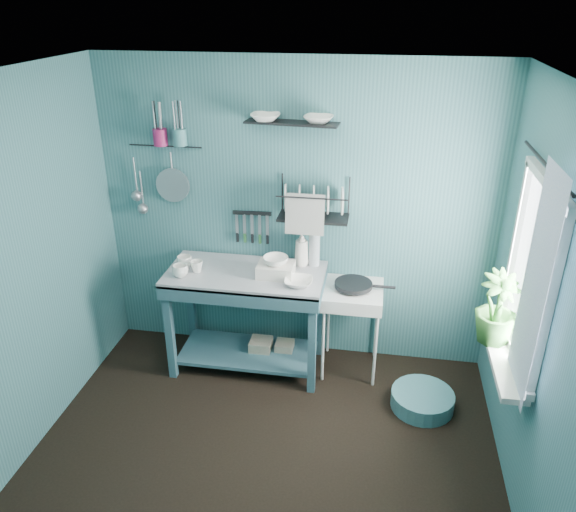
% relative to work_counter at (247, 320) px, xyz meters
% --- Properties ---
extents(floor, '(3.20, 3.20, 0.00)m').
position_rel_work_counter_xyz_m(floor, '(0.35, -1.15, -0.44)').
color(floor, black).
rests_on(floor, ground).
extents(ceiling, '(3.20, 3.20, 0.00)m').
position_rel_work_counter_xyz_m(ceiling, '(0.35, -1.15, 2.06)').
color(ceiling, silver).
rests_on(ceiling, ground).
extents(wall_back, '(3.20, 0.00, 3.20)m').
position_rel_work_counter_xyz_m(wall_back, '(0.35, 0.35, 0.81)').
color(wall_back, '#34656A').
rests_on(wall_back, ground).
extents(wall_left, '(0.00, 3.00, 3.00)m').
position_rel_work_counter_xyz_m(wall_left, '(-1.25, -1.15, 0.81)').
color(wall_left, '#34656A').
rests_on(wall_left, ground).
extents(wall_right, '(0.00, 3.00, 3.00)m').
position_rel_work_counter_xyz_m(wall_right, '(1.95, -1.15, 0.81)').
color(wall_right, '#34656A').
rests_on(wall_right, ground).
extents(work_counter, '(1.28, 0.68, 0.89)m').
position_rel_work_counter_xyz_m(work_counter, '(0.00, 0.00, 0.00)').
color(work_counter, '#2E5562').
rests_on(work_counter, floor).
extents(mug_left, '(0.12, 0.12, 0.10)m').
position_rel_work_counter_xyz_m(mug_left, '(-0.48, -0.16, 0.49)').
color(mug_left, white).
rests_on(mug_left, work_counter).
extents(mug_mid, '(0.14, 0.14, 0.09)m').
position_rel_work_counter_xyz_m(mug_mid, '(-0.38, -0.06, 0.49)').
color(mug_mid, white).
rests_on(mug_mid, work_counter).
extents(mug_right, '(0.17, 0.17, 0.10)m').
position_rel_work_counter_xyz_m(mug_right, '(-0.50, 0.00, 0.49)').
color(mug_right, white).
rests_on(mug_right, work_counter).
extents(wash_tub, '(0.28, 0.22, 0.10)m').
position_rel_work_counter_xyz_m(wash_tub, '(0.25, -0.02, 0.49)').
color(wash_tub, silver).
rests_on(wash_tub, work_counter).
extents(tub_bowl, '(0.20, 0.19, 0.06)m').
position_rel_work_counter_xyz_m(tub_bowl, '(0.25, -0.02, 0.57)').
color(tub_bowl, white).
rests_on(tub_bowl, wash_tub).
extents(soap_bottle, '(0.11, 0.12, 0.30)m').
position_rel_work_counter_xyz_m(soap_bottle, '(0.42, 0.20, 0.59)').
color(soap_bottle, silver).
rests_on(soap_bottle, work_counter).
extents(water_bottle, '(0.09, 0.09, 0.28)m').
position_rel_work_counter_xyz_m(water_bottle, '(0.52, 0.22, 0.58)').
color(water_bottle, '#ABB7BF').
rests_on(water_bottle, work_counter).
extents(counter_bowl, '(0.22, 0.22, 0.05)m').
position_rel_work_counter_xyz_m(counter_bowl, '(0.45, -0.15, 0.47)').
color(counter_bowl, white).
rests_on(counter_bowl, work_counter).
extents(hotplate_stand, '(0.50, 0.50, 0.76)m').
position_rel_work_counter_xyz_m(hotplate_stand, '(0.85, 0.10, -0.06)').
color(hotplate_stand, silver).
rests_on(hotplate_stand, floor).
extents(frying_pan, '(0.30, 0.30, 0.03)m').
position_rel_work_counter_xyz_m(frying_pan, '(0.85, 0.10, 0.35)').
color(frying_pan, black).
rests_on(frying_pan, hotplate_stand).
extents(knife_strip, '(0.32, 0.03, 0.03)m').
position_rel_work_counter_xyz_m(knife_strip, '(-0.01, 0.32, 0.82)').
color(knife_strip, black).
rests_on(knife_strip, wall_back).
extents(dish_rack, '(0.56, 0.27, 0.32)m').
position_rel_work_counter_xyz_m(dish_rack, '(0.51, 0.22, 1.01)').
color(dish_rack, black).
rests_on(dish_rack, wall_back).
extents(upper_shelf, '(0.71, 0.24, 0.01)m').
position_rel_work_counter_xyz_m(upper_shelf, '(0.33, 0.25, 1.58)').
color(upper_shelf, black).
rests_on(upper_shelf, wall_back).
extents(shelf_bowl_left, '(0.23, 0.23, 0.05)m').
position_rel_work_counter_xyz_m(shelf_bowl_left, '(0.13, 0.25, 1.58)').
color(shelf_bowl_left, white).
rests_on(shelf_bowl_left, upper_shelf).
extents(shelf_bowl_right, '(0.23, 0.23, 0.05)m').
position_rel_work_counter_xyz_m(shelf_bowl_right, '(0.53, 0.25, 1.56)').
color(shelf_bowl_right, white).
rests_on(shelf_bowl_right, upper_shelf).
extents(utensil_cup_magenta, '(0.11, 0.11, 0.13)m').
position_rel_work_counter_xyz_m(utensil_cup_magenta, '(-0.71, 0.27, 1.43)').
color(utensil_cup_magenta, '#971B53').
rests_on(utensil_cup_magenta, wall_back).
extents(utensil_cup_teal, '(0.11, 0.11, 0.13)m').
position_rel_work_counter_xyz_m(utensil_cup_teal, '(-0.55, 0.27, 1.44)').
color(utensil_cup_teal, teal).
rests_on(utensil_cup_teal, wall_back).
extents(colander, '(0.28, 0.03, 0.28)m').
position_rel_work_counter_xyz_m(colander, '(-0.66, 0.30, 1.03)').
color(colander, '#9E9FA6').
rests_on(colander, wall_back).
extents(ladle_outer, '(0.01, 0.01, 0.30)m').
position_rel_work_counter_xyz_m(ladle_outer, '(-0.98, 0.31, 1.10)').
color(ladle_outer, '#9E9FA6').
rests_on(ladle_outer, wall_back).
extents(ladle_inner, '(0.01, 0.01, 0.30)m').
position_rel_work_counter_xyz_m(ladle_inner, '(-0.94, 0.31, 0.98)').
color(ladle_inner, '#9E9FA6').
rests_on(ladle_inner, wall_back).
extents(hook_rail, '(0.60, 0.01, 0.01)m').
position_rel_work_counter_xyz_m(hook_rail, '(-0.70, 0.32, 1.35)').
color(hook_rail, black).
rests_on(hook_rail, wall_back).
extents(window_glass, '(0.00, 1.10, 1.10)m').
position_rel_work_counter_xyz_m(window_glass, '(1.93, -0.70, 0.96)').
color(window_glass, white).
rests_on(window_glass, wall_right).
extents(windowsill, '(0.16, 0.95, 0.04)m').
position_rel_work_counter_xyz_m(windowsill, '(1.85, -0.70, 0.37)').
color(windowsill, silver).
rests_on(windowsill, wall_right).
extents(curtain, '(0.00, 1.35, 1.35)m').
position_rel_work_counter_xyz_m(curtain, '(1.87, -1.00, 1.01)').
color(curtain, white).
rests_on(curtain, wall_right).
extents(curtain_rod, '(0.02, 1.05, 0.02)m').
position_rel_work_counter_xyz_m(curtain_rod, '(1.89, -0.70, 1.61)').
color(curtain_rod, black).
rests_on(curtain_rod, wall_right).
extents(potted_plant, '(0.36, 0.36, 0.49)m').
position_rel_work_counter_xyz_m(potted_plant, '(1.80, -0.58, 0.63)').
color(potted_plant, '#2B6026').
rests_on(potted_plant, windowsill).
extents(storage_tin_large, '(0.18, 0.18, 0.22)m').
position_rel_work_counter_xyz_m(storage_tin_large, '(0.10, 0.05, -0.33)').
color(storage_tin_large, gray).
rests_on(storage_tin_large, floor).
extents(storage_tin_small, '(0.15, 0.15, 0.20)m').
position_rel_work_counter_xyz_m(storage_tin_small, '(0.30, 0.08, -0.34)').
color(storage_tin_small, gray).
rests_on(storage_tin_small, floor).
extents(floor_basin, '(0.48, 0.48, 0.13)m').
position_rel_work_counter_xyz_m(floor_basin, '(1.44, -0.31, -0.38)').
color(floor_basin, teal).
rests_on(floor_basin, floor).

